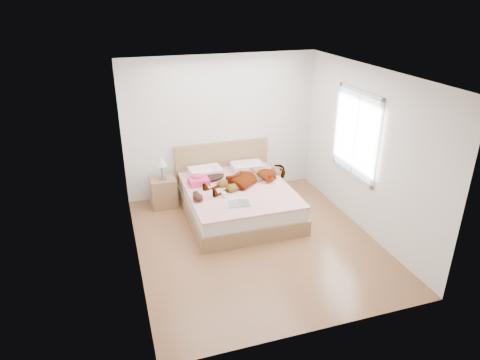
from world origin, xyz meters
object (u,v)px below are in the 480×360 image
(bed, at_px, (237,198))
(magazine, at_px, (239,204))
(phone, at_px, (215,167))
(coffee_mug, at_px, (224,195))
(towel, at_px, (198,180))
(woman, at_px, (249,176))
(plush_toy, at_px, (197,197))
(nightstand, at_px, (163,190))

(bed, distance_m, magazine, 0.73)
(phone, height_order, coffee_mug, phone)
(phone, relative_size, magazine, 0.24)
(bed, relative_size, towel, 5.83)
(woman, height_order, coffee_mug, woman)
(bed, bearing_deg, towel, 156.01)
(bed, height_order, magazine, bed)
(woman, height_order, plush_toy, woman)
(towel, bearing_deg, magazine, -64.98)
(nightstand, bearing_deg, plush_toy, -67.07)
(nightstand, bearing_deg, phone, -9.02)
(woman, bearing_deg, plush_toy, -85.14)
(bed, bearing_deg, nightstand, 151.58)
(woman, relative_size, coffee_mug, 13.98)
(magazine, bearing_deg, coffee_mug, 116.23)
(bed, distance_m, towel, 0.74)
(woman, distance_m, plush_toy, 1.11)
(phone, bearing_deg, woman, -57.12)
(phone, xyz_separation_m, bed, (0.25, -0.49, -0.42))
(towel, relative_size, magazine, 0.86)
(coffee_mug, bearing_deg, woman, 37.87)
(phone, xyz_separation_m, towel, (-0.36, -0.22, -0.11))
(bed, distance_m, coffee_mug, 0.56)
(coffee_mug, relative_size, plush_toy, 0.48)
(plush_toy, distance_m, nightstand, 1.11)
(plush_toy, bearing_deg, magazine, -28.32)
(plush_toy, height_order, nightstand, nightstand)
(bed, bearing_deg, phone, 116.86)
(phone, bearing_deg, plush_toy, -140.19)
(bed, bearing_deg, coffee_mug, -132.65)
(phone, xyz_separation_m, plush_toy, (-0.52, -0.84, -0.11))
(plush_toy, bearing_deg, coffee_mug, -1.38)
(woman, relative_size, bed, 0.80)
(towel, xyz_separation_m, plush_toy, (-0.15, -0.62, -0.00))
(magazine, distance_m, nightstand, 1.67)
(towel, bearing_deg, woman, -11.77)
(magazine, height_order, coffee_mug, coffee_mug)
(plush_toy, bearing_deg, woman, 23.32)
(woman, distance_m, coffee_mug, 0.74)
(woman, relative_size, towel, 4.69)
(towel, relative_size, plush_toy, 1.44)
(woman, distance_m, magazine, 0.88)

